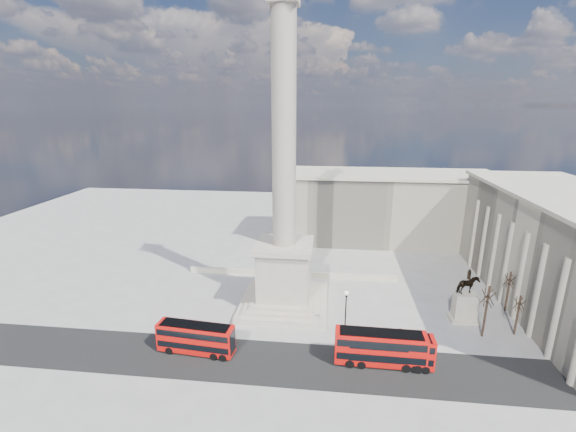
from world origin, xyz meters
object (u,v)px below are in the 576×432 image
(red_bus_b, at_px, (390,350))
(pedestrian_walking, at_px, (395,339))
(red_bus_c, at_px, (381,348))
(victorian_lamp, at_px, (346,310))
(pedestrian_standing, at_px, (399,334))
(red_bus_a, at_px, (196,338))
(nelsons_column, at_px, (284,231))
(pedestrian_crossing, at_px, (431,350))
(equestrian_statue, at_px, (465,303))

(red_bus_b, bearing_deg, pedestrian_walking, 74.88)
(red_bus_c, height_order, victorian_lamp, victorian_lamp)
(victorian_lamp, distance_m, pedestrian_standing, 8.35)
(red_bus_b, bearing_deg, red_bus_a, -179.00)
(nelsons_column, relative_size, pedestrian_crossing, 25.91)
(red_bus_a, distance_m, pedestrian_standing, 28.06)
(pedestrian_walking, xyz_separation_m, pedestrian_crossing, (4.37, -2.13, 0.00))
(red_bus_c, distance_m, pedestrian_crossing, 7.37)
(red_bus_a, bearing_deg, red_bus_b, 5.53)
(pedestrian_standing, bearing_deg, pedestrian_crossing, 108.53)
(victorian_lamp, bearing_deg, pedestrian_crossing, -16.97)
(red_bus_b, height_order, victorian_lamp, victorian_lamp)
(red_bus_a, relative_size, victorian_lamp, 1.46)
(red_bus_c, bearing_deg, equestrian_statue, 41.97)
(red_bus_a, distance_m, red_bus_b, 25.16)
(red_bus_b, xyz_separation_m, victorian_lamp, (-5.47, 5.79, 1.95))
(victorian_lamp, distance_m, equestrian_statue, 19.38)
(victorian_lamp, xyz_separation_m, equestrian_statue, (18.24, 6.43, -1.26))
(nelsons_column, relative_size, equestrian_statue, 5.88)
(pedestrian_standing, distance_m, pedestrian_crossing, 5.01)
(red_bus_b, distance_m, pedestrian_crossing, 6.27)
(red_bus_a, xyz_separation_m, pedestrian_crossing, (30.81, 2.57, -1.22))
(equestrian_statue, bearing_deg, red_bus_c, -139.02)
(red_bus_b, distance_m, red_bus_c, 1.22)
(equestrian_statue, bearing_deg, pedestrian_standing, -149.63)
(victorian_lamp, height_order, equestrian_statue, equestrian_statue)
(equestrian_statue, height_order, pedestrian_standing, equestrian_statue)
(red_bus_c, bearing_deg, nelsons_column, 136.22)
(red_bus_b, height_order, pedestrian_standing, red_bus_b)
(red_bus_a, relative_size, pedestrian_crossing, 5.43)
(red_bus_c, relative_size, pedestrian_walking, 5.90)
(nelsons_column, distance_m, pedestrian_standing, 22.52)
(victorian_lamp, xyz_separation_m, pedestrian_walking, (6.74, -1.26, -3.25))
(red_bus_a, relative_size, pedestrian_walking, 5.43)
(nelsons_column, xyz_separation_m, pedestrian_walking, (16.41, -9.37, -11.96))
(equestrian_statue, relative_size, pedestrian_walking, 4.41)
(red_bus_b, bearing_deg, red_bus_c, 176.67)
(equestrian_statue, relative_size, pedestrian_crossing, 4.41)
(red_bus_b, xyz_separation_m, pedestrian_standing, (2.18, 6.01, -1.40))
(nelsons_column, distance_m, red_bus_b, 23.15)
(red_bus_c, xyz_separation_m, victorian_lamp, (-4.26, 5.71, 1.81))
(red_bus_b, relative_size, red_bus_c, 0.94)
(victorian_lamp, distance_m, pedestrian_walking, 7.59)
(pedestrian_standing, bearing_deg, equestrian_statue, -174.90)
(pedestrian_standing, height_order, pedestrian_crossing, pedestrian_crossing)
(red_bus_b, relative_size, victorian_lamp, 1.49)
(red_bus_a, relative_size, equestrian_statue, 1.23)
(equestrian_statue, bearing_deg, red_bus_a, -161.91)
(victorian_lamp, bearing_deg, pedestrian_walking, -10.61)
(pedestrian_crossing, bearing_deg, victorian_lamp, 49.18)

